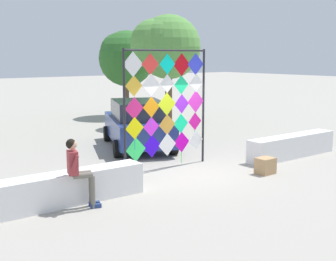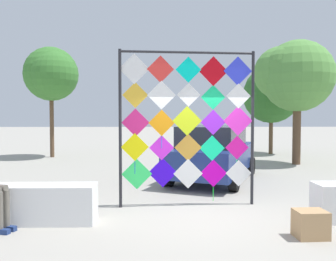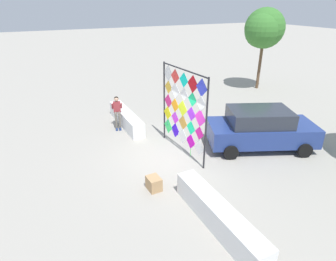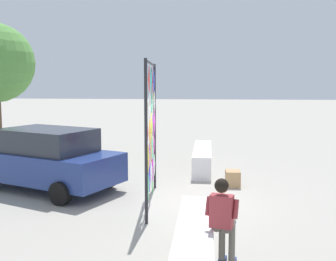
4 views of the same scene
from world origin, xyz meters
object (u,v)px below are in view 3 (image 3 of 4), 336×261
cardboard_box_large (154,183)px  tree_broadleaf (264,29)px  kite_display_rack (183,107)px  seated_vendor (117,110)px  parked_car (260,128)px

cardboard_box_large → tree_broadleaf: size_ratio=0.09×
tree_broadleaf → kite_display_rack: bearing=-57.7°
seated_vendor → tree_broadleaf: tree_broadleaf is taller
tree_broadleaf → seated_vendor: bearing=-78.4°
kite_display_rack → seated_vendor: kite_display_rack is taller
parked_car → tree_broadleaf: (-7.08, 6.21, 3.24)m
kite_display_rack → parked_car: bearing=71.1°
kite_display_rack → seated_vendor: 4.19m
parked_car → cardboard_box_large: bearing=-81.2°
seated_vendor → cardboard_box_large: 5.69m
kite_display_rack → parked_car: kite_display_rack is taller
kite_display_rack → seated_vendor: size_ratio=2.25×
kite_display_rack → seated_vendor: (-3.68, -1.68, -1.08)m
cardboard_box_large → tree_broadleaf: bearing=124.3°
cardboard_box_large → tree_broadleaf: tree_broadleaf is taller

